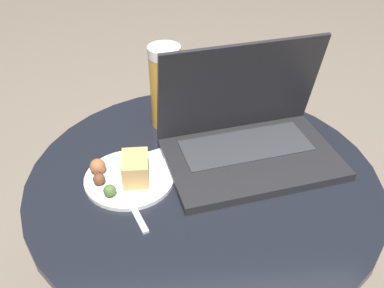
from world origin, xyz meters
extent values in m
cylinder|color=black|center=(0.00, 0.00, 0.24)|extent=(0.09, 0.09, 0.45)
cylinder|color=black|center=(0.00, 0.00, 0.47)|extent=(0.72, 0.72, 0.02)
cube|color=white|center=(-0.13, 0.02, 0.48)|extent=(0.19, 0.16, 0.00)
cube|color=#232326|center=(0.11, 0.04, 0.49)|extent=(0.39, 0.30, 0.02)
cube|color=#333338|center=(0.10, 0.07, 0.50)|extent=(0.29, 0.16, 0.00)
cube|color=#232326|center=(0.09, 0.12, 0.61)|extent=(0.36, 0.13, 0.23)
cube|color=silver|center=(0.09, 0.12, 0.61)|extent=(0.33, 0.11, 0.20)
cylinder|color=gold|center=(-0.07, 0.20, 0.57)|extent=(0.07, 0.07, 0.17)
cylinder|color=white|center=(-0.07, 0.20, 0.67)|extent=(0.07, 0.07, 0.02)
cylinder|color=white|center=(-0.15, 0.00, 0.49)|extent=(0.18, 0.18, 0.01)
cube|color=tan|center=(-0.14, -0.01, 0.52)|extent=(0.05, 0.07, 0.05)
sphere|color=#9E5B38|center=(-0.21, 0.02, 0.51)|extent=(0.03, 0.03, 0.03)
sphere|color=brown|center=(-0.21, -0.02, 0.50)|extent=(0.02, 0.02, 0.02)
sphere|color=#4C6B33|center=(-0.18, -0.05, 0.50)|extent=(0.02, 0.02, 0.02)
cube|color=#B2B2B7|center=(-0.14, -0.09, 0.48)|extent=(0.06, 0.13, 0.01)
cube|color=#B2B2B7|center=(-0.17, 0.00, 0.48)|extent=(0.04, 0.06, 0.01)
camera|label=1|loc=(-0.08, -0.70, 1.08)|focal=42.00mm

